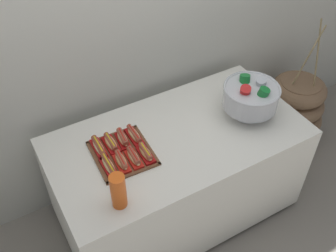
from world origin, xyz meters
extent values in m
plane|color=gray|center=(0.00, 0.00, 0.00)|extent=(10.00, 10.00, 0.00)
cube|color=beige|center=(0.00, 0.55, 1.30)|extent=(6.00, 0.10, 2.60)
cube|color=white|center=(0.00, 0.00, 0.40)|extent=(1.59, 0.84, 0.72)
cylinder|color=black|center=(0.68, -0.30, 0.02)|extent=(0.05, 0.05, 0.04)
cylinder|color=black|center=(-0.68, 0.30, 0.02)|extent=(0.05, 0.05, 0.04)
cylinder|color=black|center=(0.68, 0.30, 0.02)|extent=(0.05, 0.05, 0.04)
cylinder|color=brown|center=(1.25, 0.19, 0.29)|extent=(0.32, 0.32, 0.58)
torus|color=brown|center=(1.25, 0.19, 0.07)|extent=(0.49, 0.49, 0.13)
torus|color=brown|center=(1.25, 0.19, 0.22)|extent=(0.50, 0.50, 0.13)
torus|color=brown|center=(1.25, 0.19, 0.37)|extent=(0.47, 0.47, 0.13)
torus|color=brown|center=(1.25, 0.19, 0.51)|extent=(0.43, 0.43, 0.13)
cylinder|color=#937F56|center=(1.21, 0.15, 0.85)|extent=(0.09, 0.09, 0.53)
cylinder|color=#937F56|center=(1.28, 0.13, 0.86)|extent=(0.06, 0.08, 0.56)
cube|color=brown|center=(-0.36, 0.03, 0.77)|extent=(0.35, 0.38, 0.01)
cube|color=brown|center=(-0.37, -0.14, 0.77)|extent=(0.33, 0.03, 0.01)
cube|color=brown|center=(-0.35, 0.20, 0.77)|extent=(0.33, 0.03, 0.01)
cube|color=brown|center=(-0.52, 0.04, 0.77)|extent=(0.03, 0.36, 0.01)
cube|color=brown|center=(-0.20, 0.02, 0.77)|extent=(0.03, 0.36, 0.01)
cube|color=red|center=(-0.48, -0.05, 0.78)|extent=(0.06, 0.18, 0.02)
ellipsoid|color=#E0BC7F|center=(-0.48, -0.05, 0.80)|extent=(0.05, 0.17, 0.04)
cylinder|color=brown|center=(-0.48, -0.05, 0.82)|extent=(0.03, 0.17, 0.03)
cylinder|color=yellow|center=(-0.48, -0.05, 0.83)|extent=(0.01, 0.14, 0.01)
cube|color=red|center=(-0.40, -0.05, 0.78)|extent=(0.07, 0.16, 0.02)
ellipsoid|color=tan|center=(-0.40, -0.05, 0.80)|extent=(0.06, 0.14, 0.04)
cylinder|color=#A8563D|center=(-0.40, -0.05, 0.82)|extent=(0.04, 0.14, 0.03)
cylinder|color=red|center=(-0.40, -0.05, 0.83)|extent=(0.02, 0.11, 0.01)
cube|color=red|center=(-0.33, -0.06, 0.78)|extent=(0.07, 0.16, 0.02)
ellipsoid|color=#E0BC7F|center=(-0.33, -0.06, 0.80)|extent=(0.05, 0.15, 0.04)
cylinder|color=#9E4C38|center=(-0.33, -0.06, 0.81)|extent=(0.04, 0.14, 0.03)
cylinder|color=red|center=(-0.33, -0.06, 0.83)|extent=(0.01, 0.12, 0.01)
cube|color=#B21414|center=(-0.25, -0.06, 0.78)|extent=(0.07, 0.16, 0.02)
ellipsoid|color=tan|center=(-0.25, -0.06, 0.80)|extent=(0.05, 0.14, 0.04)
cylinder|color=#9E4C38|center=(-0.25, -0.06, 0.81)|extent=(0.04, 0.13, 0.03)
cylinder|color=yellow|center=(-0.25, -0.06, 0.83)|extent=(0.01, 0.11, 0.01)
cube|color=red|center=(-0.47, 0.12, 0.78)|extent=(0.06, 0.18, 0.02)
ellipsoid|color=beige|center=(-0.47, 0.12, 0.80)|extent=(0.05, 0.17, 0.04)
cylinder|color=brown|center=(-0.47, 0.12, 0.81)|extent=(0.04, 0.16, 0.03)
cylinder|color=yellow|center=(-0.47, 0.12, 0.82)|extent=(0.01, 0.14, 0.01)
cube|color=#B21414|center=(-0.39, 0.11, 0.78)|extent=(0.07, 0.16, 0.02)
ellipsoid|color=tan|center=(-0.39, 0.11, 0.80)|extent=(0.05, 0.15, 0.04)
cylinder|color=#9E4C38|center=(-0.39, 0.11, 0.81)|extent=(0.03, 0.14, 0.03)
cylinder|color=yellow|center=(-0.39, 0.11, 0.82)|extent=(0.01, 0.12, 0.01)
cube|color=#B21414|center=(-0.32, 0.11, 0.78)|extent=(0.08, 0.16, 0.02)
ellipsoid|color=beige|center=(-0.32, 0.11, 0.80)|extent=(0.06, 0.15, 0.04)
cylinder|color=#9E4C38|center=(-0.32, 0.11, 0.82)|extent=(0.05, 0.14, 0.03)
cylinder|color=red|center=(-0.32, 0.11, 0.83)|extent=(0.02, 0.11, 0.01)
cube|color=#B21414|center=(-0.24, 0.11, 0.78)|extent=(0.06, 0.17, 0.02)
ellipsoid|color=#E0BC7F|center=(-0.24, 0.11, 0.80)|extent=(0.05, 0.16, 0.04)
cylinder|color=#9E4C38|center=(-0.24, 0.11, 0.81)|extent=(0.03, 0.15, 0.03)
cylinder|color=red|center=(-0.24, 0.11, 0.82)|extent=(0.01, 0.13, 0.01)
cylinder|color=silver|center=(0.50, -0.05, 0.77)|extent=(0.20, 0.20, 0.02)
cone|color=silver|center=(0.50, -0.05, 0.81)|extent=(0.07, 0.07, 0.06)
cylinder|color=silver|center=(0.50, -0.05, 0.90)|extent=(0.35, 0.35, 0.14)
torus|color=silver|center=(0.50, -0.05, 0.97)|extent=(0.36, 0.36, 0.02)
cylinder|color=#B7BCC6|center=(0.58, -0.04, 0.95)|extent=(0.10, 0.09, 0.14)
cylinder|color=#197A33|center=(0.50, 0.02, 0.95)|extent=(0.10, 0.12, 0.14)
cylinder|color=red|center=(0.44, -0.06, 0.95)|extent=(0.11, 0.11, 0.14)
cylinder|color=#197A33|center=(0.51, -0.13, 0.95)|extent=(0.10, 0.10, 0.14)
cylinder|color=#EA5B19|center=(-0.52, -0.29, 0.82)|extent=(0.08, 0.08, 0.13)
cylinder|color=#EA5B19|center=(-0.52, -0.29, 0.85)|extent=(0.08, 0.08, 0.13)
cylinder|color=#EA5B19|center=(-0.52, -0.29, 0.87)|extent=(0.08, 0.08, 0.13)
cylinder|color=#EA5B19|center=(-0.52, -0.29, 0.89)|extent=(0.08, 0.08, 0.13)
cylinder|color=#EA5B19|center=(-0.52, -0.29, 0.91)|extent=(0.08, 0.08, 0.13)
camera|label=1|loc=(-0.91, -1.47, 2.46)|focal=42.14mm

